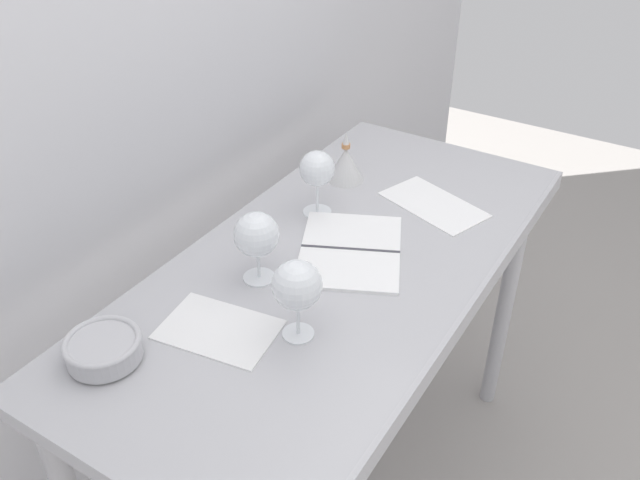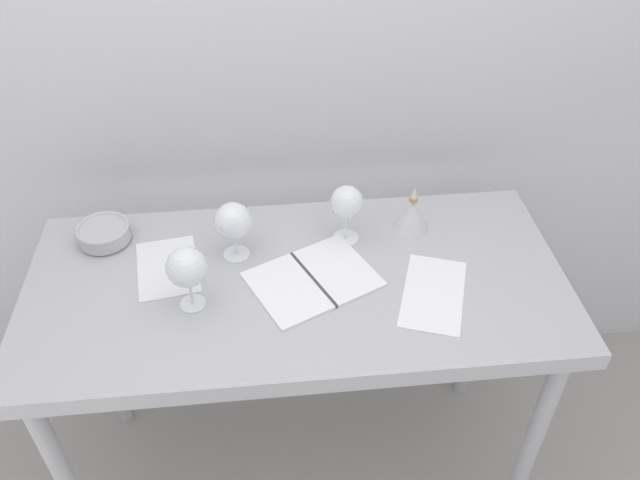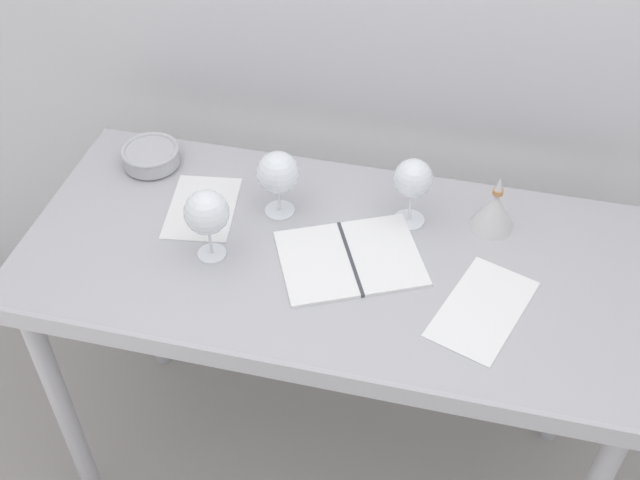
{
  "view_description": "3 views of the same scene",
  "coord_description": "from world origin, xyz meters",
  "px_view_note": "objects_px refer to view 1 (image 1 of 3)",
  "views": [
    {
      "loc": [
        -1.09,
        -0.64,
        1.81
      ],
      "look_at": [
        -0.08,
        -0.01,
        1.0
      ],
      "focal_mm": 37.73,
      "sensor_mm": 36.0,
      "label": 1
    },
    {
      "loc": [
        -0.06,
        -1.19,
        2.03
      ],
      "look_at": [
        0.06,
        0.02,
        1.0
      ],
      "focal_mm": 35.52,
      "sensor_mm": 36.0,
      "label": 2
    },
    {
      "loc": [
        0.26,
        -1.23,
        2.13
      ],
      "look_at": [
        -0.03,
        -0.02,
        0.95
      ],
      "focal_mm": 44.09,
      "sensor_mm": 36.0,
      "label": 3
    }
  ],
  "objects_px": {
    "tasting_sheet_upper": "(434,204)",
    "decanter_funnel": "(346,163)",
    "tasting_bowl": "(103,348)",
    "wine_glass_far_left": "(256,236)",
    "wine_glass_far_right": "(317,170)",
    "tasting_sheet_lower": "(219,329)",
    "wine_glass_near_left": "(297,287)",
    "open_notebook": "(350,250)"
  },
  "relations": [
    {
      "from": "wine_glass_near_left",
      "to": "open_notebook",
      "type": "distance_m",
      "value": 0.33
    },
    {
      "from": "wine_glass_far_right",
      "to": "decanter_funnel",
      "type": "height_order",
      "value": "wine_glass_far_right"
    },
    {
      "from": "open_notebook",
      "to": "tasting_sheet_lower",
      "type": "relative_size",
      "value": 1.63
    },
    {
      "from": "wine_glass_near_left",
      "to": "wine_glass_far_left",
      "type": "height_order",
      "value": "wine_glass_near_left"
    },
    {
      "from": "tasting_sheet_upper",
      "to": "decanter_funnel",
      "type": "relative_size",
      "value": 1.88
    },
    {
      "from": "wine_glass_far_right",
      "to": "tasting_sheet_lower",
      "type": "height_order",
      "value": "wine_glass_far_right"
    },
    {
      "from": "wine_glass_near_left",
      "to": "decanter_funnel",
      "type": "bearing_deg",
      "value": 21.82
    },
    {
      "from": "tasting_sheet_upper",
      "to": "tasting_bowl",
      "type": "xyz_separation_m",
      "value": [
        -0.86,
        0.3,
        0.03
      ]
    },
    {
      "from": "wine_glass_far_right",
      "to": "tasting_sheet_upper",
      "type": "xyz_separation_m",
      "value": [
        0.19,
        -0.24,
        -0.12
      ]
    },
    {
      "from": "wine_glass_far_left",
      "to": "decanter_funnel",
      "type": "xyz_separation_m",
      "value": [
        0.49,
        0.06,
        -0.06
      ]
    },
    {
      "from": "open_notebook",
      "to": "decanter_funnel",
      "type": "bearing_deg",
      "value": 6.85
    },
    {
      "from": "decanter_funnel",
      "to": "tasting_sheet_lower",
      "type": "bearing_deg",
      "value": -171.77
    },
    {
      "from": "tasting_sheet_lower",
      "to": "tasting_bowl",
      "type": "distance_m",
      "value": 0.22
    },
    {
      "from": "tasting_sheet_lower",
      "to": "wine_glass_near_left",
      "type": "bearing_deg",
      "value": -71.14
    },
    {
      "from": "wine_glass_near_left",
      "to": "tasting_sheet_lower",
      "type": "distance_m",
      "value": 0.2
    },
    {
      "from": "wine_glass_far_right",
      "to": "open_notebook",
      "type": "distance_m",
      "value": 0.22
    },
    {
      "from": "open_notebook",
      "to": "decanter_funnel",
      "type": "height_order",
      "value": "decanter_funnel"
    },
    {
      "from": "tasting_sheet_lower",
      "to": "wine_glass_far_right",
      "type": "bearing_deg",
      "value": -0.22
    },
    {
      "from": "wine_glass_far_right",
      "to": "open_notebook",
      "type": "height_order",
      "value": "wine_glass_far_right"
    },
    {
      "from": "decanter_funnel",
      "to": "tasting_bowl",
      "type": "bearing_deg",
      "value": 177.86
    },
    {
      "from": "open_notebook",
      "to": "tasting_bowl",
      "type": "bearing_deg",
      "value": 133.43
    },
    {
      "from": "wine_glass_far_right",
      "to": "decanter_funnel",
      "type": "xyz_separation_m",
      "value": [
        0.19,
        0.03,
        -0.07
      ]
    },
    {
      "from": "wine_glass_far_left",
      "to": "wine_glass_far_right",
      "type": "height_order",
      "value": "wine_glass_far_right"
    },
    {
      "from": "wine_glass_far_left",
      "to": "decanter_funnel",
      "type": "distance_m",
      "value": 0.5
    },
    {
      "from": "open_notebook",
      "to": "tasting_bowl",
      "type": "height_order",
      "value": "tasting_bowl"
    },
    {
      "from": "tasting_sheet_upper",
      "to": "decanter_funnel",
      "type": "xyz_separation_m",
      "value": [
        -0.0,
        0.26,
        0.05
      ]
    },
    {
      "from": "wine_glass_far_left",
      "to": "wine_glass_far_right",
      "type": "bearing_deg",
      "value": 7.08
    },
    {
      "from": "open_notebook",
      "to": "tasting_sheet_upper",
      "type": "height_order",
      "value": "open_notebook"
    },
    {
      "from": "wine_glass_near_left",
      "to": "tasting_sheet_lower",
      "type": "bearing_deg",
      "value": 117.38
    },
    {
      "from": "wine_glass_far_left",
      "to": "open_notebook",
      "type": "bearing_deg",
      "value": -31.79
    },
    {
      "from": "wine_glass_far_right",
      "to": "tasting_bowl",
      "type": "height_order",
      "value": "wine_glass_far_right"
    },
    {
      "from": "tasting_bowl",
      "to": "decanter_funnel",
      "type": "height_order",
      "value": "decanter_funnel"
    },
    {
      "from": "wine_glass_near_left",
      "to": "wine_glass_far_right",
      "type": "bearing_deg",
      "value": 27.44
    },
    {
      "from": "wine_glass_far_right",
      "to": "tasting_sheet_upper",
      "type": "distance_m",
      "value": 0.33
    },
    {
      "from": "wine_glass_near_left",
      "to": "tasting_sheet_upper",
      "type": "height_order",
      "value": "wine_glass_near_left"
    },
    {
      "from": "tasting_sheet_upper",
      "to": "decanter_funnel",
      "type": "bearing_deg",
      "value": 109.85
    },
    {
      "from": "tasting_bowl",
      "to": "open_notebook",
      "type": "bearing_deg",
      "value": -21.32
    },
    {
      "from": "wine_glass_far_left",
      "to": "tasting_bowl",
      "type": "height_order",
      "value": "wine_glass_far_left"
    },
    {
      "from": "tasting_sheet_upper",
      "to": "tasting_sheet_lower",
      "type": "xyz_separation_m",
      "value": [
        -0.68,
        0.17,
        0.0
      ]
    },
    {
      "from": "tasting_bowl",
      "to": "tasting_sheet_upper",
      "type": "bearing_deg",
      "value": -19.13
    },
    {
      "from": "wine_glass_far_right",
      "to": "tasting_sheet_upper",
      "type": "bearing_deg",
      "value": -51.18
    },
    {
      "from": "wine_glass_far_right",
      "to": "tasting_sheet_lower",
      "type": "distance_m",
      "value": 0.5
    }
  ]
}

